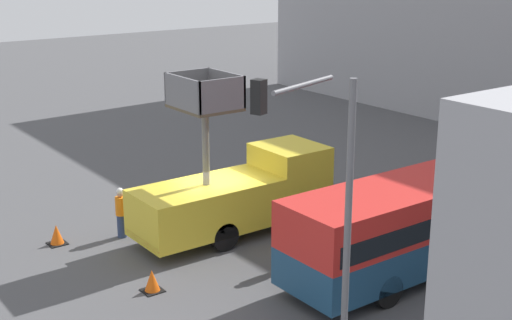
# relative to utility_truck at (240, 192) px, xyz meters

# --- Properties ---
(ground_plane) EXTENTS (120.00, 120.00, 0.00)m
(ground_plane) POSITION_rel_utility_truck_xyz_m (-0.47, -0.82, -1.48)
(ground_plane) COLOR #4C4C4F
(utility_truck) EXTENTS (2.42, 7.27, 5.81)m
(utility_truck) POSITION_rel_utility_truck_xyz_m (0.00, 0.00, 0.00)
(utility_truck) COLOR yellow
(utility_truck) RESTS_ON ground_plane
(city_bus) EXTENTS (2.62, 11.79, 2.94)m
(city_bus) POSITION_rel_utility_truck_xyz_m (5.90, 3.76, 0.25)
(city_bus) COLOR navy
(city_bus) RESTS_ON ground_plane
(traffic_light_pole) EXTENTS (2.84, 2.59, 6.81)m
(traffic_light_pole) POSITION_rel_utility_truck_xyz_m (6.76, -2.36, 3.03)
(traffic_light_pole) COLOR slate
(traffic_light_pole) RESTS_ON ground_plane
(road_worker_near_truck) EXTENTS (0.38, 0.38, 1.81)m
(road_worker_near_truck) POSITION_rel_utility_truck_xyz_m (-2.03, -3.63, -0.58)
(road_worker_near_truck) COLOR navy
(road_worker_near_truck) RESTS_ON ground_plane
(road_worker_directing) EXTENTS (0.38, 0.38, 1.80)m
(road_worker_directing) POSITION_rel_utility_truck_xyz_m (3.46, -0.71, -0.58)
(road_worker_directing) COLOR navy
(road_worker_directing) RESTS_ON ground_plane
(traffic_cone_near_truck) EXTENTS (0.59, 0.59, 0.68)m
(traffic_cone_near_truck) POSITION_rel_utility_truck_xyz_m (2.29, -4.77, -1.16)
(traffic_cone_near_truck) COLOR black
(traffic_cone_near_truck) RESTS_ON ground_plane
(traffic_cone_mid_road) EXTENTS (0.61, 0.61, 0.70)m
(traffic_cone_mid_road) POSITION_rel_utility_truck_xyz_m (-2.78, -5.71, -1.16)
(traffic_cone_mid_road) COLOR black
(traffic_cone_mid_road) RESTS_ON ground_plane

